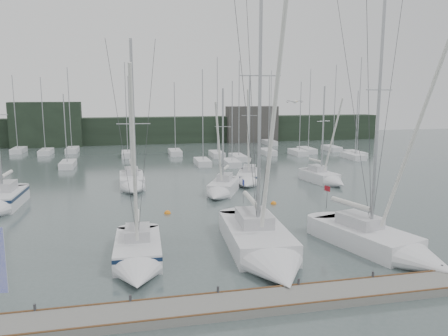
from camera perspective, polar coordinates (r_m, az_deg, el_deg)
The scene contains 16 objects.
ground at distance 25.35m, azimuth 1.85°, elevation -12.45°, with size 160.00×160.00×0.00m, color #4A5B59.
dock at distance 20.90m, azimuth 5.38°, elevation -16.97°, with size 24.00×2.00×0.40m, color slate.
far_treeline at distance 85.23m, azimuth -8.49°, elevation 4.91°, with size 90.00×4.00×5.00m, color black.
far_building_left at distance 84.12m, azimuth -22.19°, elevation 5.26°, with size 12.00×3.00×8.00m, color black.
far_building_right at distance 86.31m, azimuth 3.65°, elevation 5.73°, with size 10.00×3.00×7.00m, color #3D3B38.
mast_forest at distance 65.56m, azimuth -5.81°, elevation 1.76°, with size 58.72×26.59×14.89m.
sailboat_near_left at distance 25.18m, azimuth -11.20°, elevation -11.47°, with size 2.89×8.24×13.37m.
sailboat_near_center at distance 25.71m, azimuth 5.43°, elevation -10.68°, with size 4.19×11.60×18.03m.
sailboat_near_right at distance 28.02m, azimuth 20.99°, elevation -9.64°, with size 5.66×10.14×16.54m.
sailboat_mid_b at distance 45.01m, azimuth -11.88°, elevation -2.01°, with size 2.59×8.07×12.02m.
sailboat_mid_c at distance 41.27m, azimuth -0.40°, elevation -2.88°, with size 4.78×6.98×10.71m.
sailboat_mid_d at distance 46.57m, azimuth 3.20°, elevation -1.42°, with size 4.47×7.24×12.09m.
sailboat_mid_e at distance 47.89m, azimuth 13.20°, elevation -1.39°, with size 3.39×6.81×11.03m.
buoy_a at distance 35.62m, azimuth -7.40°, elevation -5.92°, with size 0.54×0.54×0.54m, color orange.
buoy_b at distance 38.55m, azimuth 6.49°, elevation -4.68°, with size 0.51×0.51×0.51m, color orange.
seagull at distance 25.60m, azimuth 9.22°, elevation 8.57°, with size 1.01×0.48×0.20m.
Camera 1 is at (-5.83, -22.73, 9.60)m, focal length 35.00 mm.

